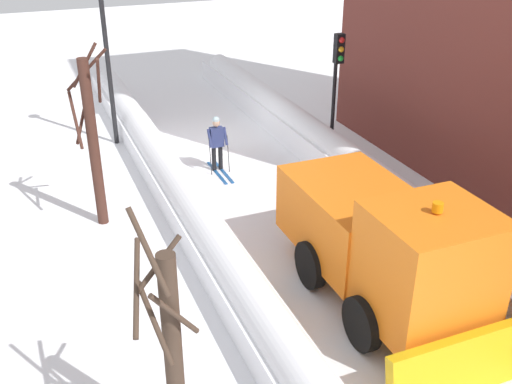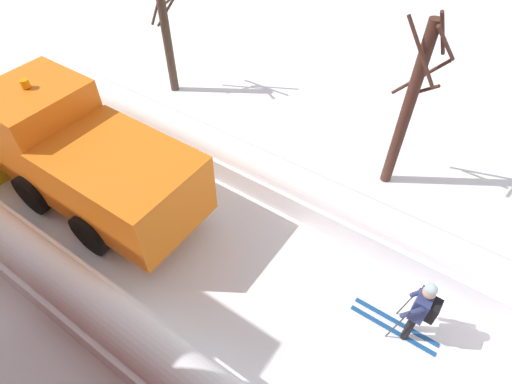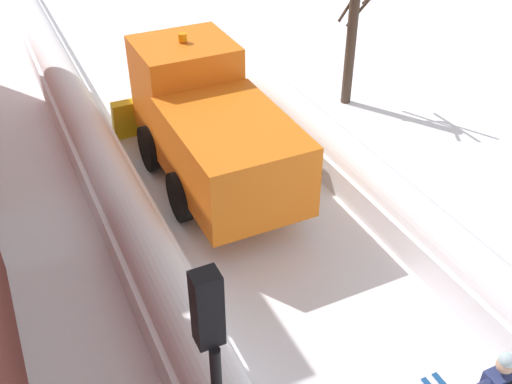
# 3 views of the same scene
# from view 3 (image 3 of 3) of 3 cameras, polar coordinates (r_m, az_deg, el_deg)

# --- Properties ---
(ground_plane) EXTENTS (80.00, 80.00, 0.00)m
(ground_plane) POSITION_cam_3_polar(r_m,az_deg,el_deg) (14.00, -2.61, 0.63)
(ground_plane) COLOR white
(snowbank_left) EXTENTS (1.10, 36.00, 1.29)m
(snowbank_left) POSITION_cam_3_polar(r_m,az_deg,el_deg) (13.07, -13.20, 0.01)
(snowbank_left) COLOR white
(snowbank_left) RESTS_ON ground
(snowbank_right) EXTENTS (1.10, 36.00, 1.12)m
(snowbank_right) POSITION_cam_3_polar(r_m,az_deg,el_deg) (14.75, 6.67, 4.72)
(snowbank_right) COLOR white
(snowbank_right) RESTS_ON ground
(plow_truck) EXTENTS (3.20, 5.98, 3.12)m
(plow_truck) POSITION_cam_3_polar(r_m,az_deg,el_deg) (13.49, -4.58, 6.48)
(plow_truck) COLOR orange
(plow_truck) RESTS_ON ground
(traffic_light_pole) EXTENTS (0.28, 0.42, 4.18)m
(traffic_light_pole) POSITION_cam_3_polar(r_m,az_deg,el_deg) (6.46, -4.22, -16.08)
(traffic_light_pole) COLOR black
(traffic_light_pole) RESTS_ON ground
(bare_tree_mid) EXTENTS (0.98, 1.29, 4.35)m
(bare_tree_mid) POSITION_cam_3_polar(r_m,az_deg,el_deg) (17.11, 9.19, 14.45)
(bare_tree_mid) COLOR #453428
(bare_tree_mid) RESTS_ON ground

